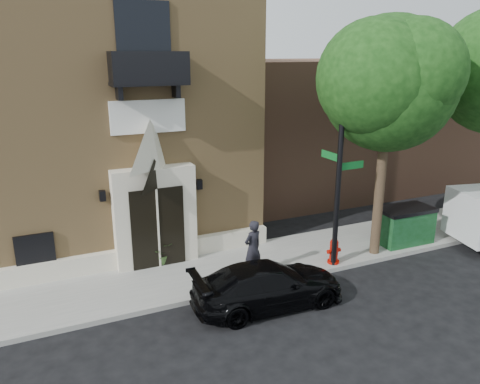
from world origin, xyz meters
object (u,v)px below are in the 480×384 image
object	(u,v)px
black_sedan	(268,285)
pedestrian_near	(253,248)
fire_hydrant	(334,251)
dumpster	(404,225)
street_sign	(339,170)

from	to	relation	value
black_sedan	pedestrian_near	distance (m)	1.65
black_sedan	fire_hydrant	bearing A→B (deg)	-65.59
black_sedan	dumpster	size ratio (longest dim) A/B	2.12
dumpster	pedestrian_near	size ratio (longest dim) A/B	1.14
street_sign	pedestrian_near	bearing A→B (deg)	170.28
black_sedan	street_sign	bearing A→B (deg)	-66.51
black_sedan	fire_hydrant	size ratio (longest dim) A/B	5.08
fire_hydrant	pedestrian_near	distance (m)	2.84
street_sign	fire_hydrant	size ratio (longest dim) A/B	7.45
dumpster	pedestrian_near	xyz separation A→B (m)	(-6.11, -0.12, 0.23)
street_sign	fire_hydrant	world-z (taller)	street_sign
black_sedan	dumpster	distance (m)	6.62
pedestrian_near	black_sedan	bearing A→B (deg)	61.81
fire_hydrant	black_sedan	bearing A→B (deg)	-157.64
black_sedan	street_sign	size ratio (longest dim) A/B	0.68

